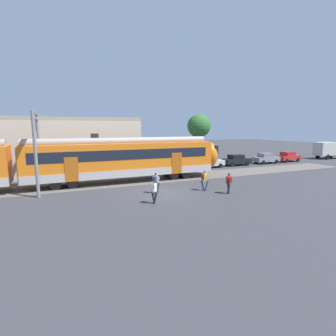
# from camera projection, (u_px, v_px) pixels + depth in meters

# --- Properties ---
(ground_plane) EXTENTS (160.00, 160.00, 0.00)m
(ground_plane) POSITION_uv_depth(u_px,v_px,m) (160.00, 193.00, 21.08)
(ground_plane) COLOR #38383D
(pedestrian_white) EXTENTS (0.48, 0.71, 1.67)m
(pedestrian_white) POSITION_uv_depth(u_px,v_px,m) (154.00, 190.00, 18.14)
(pedestrian_white) COLOR #28282D
(pedestrian_white) RESTS_ON ground
(pedestrian_grey) EXTENTS (0.71, 0.50, 1.67)m
(pedestrian_grey) POSITION_uv_depth(u_px,v_px,m) (156.00, 181.00, 21.06)
(pedestrian_grey) COLOR #28282D
(pedestrian_grey) RESTS_ON ground
(pedestrian_yellow) EXTENTS (0.62, 0.58, 1.67)m
(pedestrian_yellow) POSITION_uv_depth(u_px,v_px,m) (204.00, 179.00, 21.93)
(pedestrian_yellow) COLOR navy
(pedestrian_yellow) RESTS_ON ground
(pedestrian_red) EXTENTS (0.54, 0.63, 1.67)m
(pedestrian_red) POSITION_uv_depth(u_px,v_px,m) (229.00, 182.00, 20.89)
(pedestrian_red) COLOR #28282D
(pedestrian_red) RESTS_ON ground
(parked_car_silver) EXTENTS (4.07, 1.89, 1.54)m
(parked_car_silver) POSITION_uv_depth(u_px,v_px,m) (209.00, 162.00, 34.70)
(parked_car_silver) COLOR #B7BABF
(parked_car_silver) RESTS_ON ground
(parked_car_black) EXTENTS (4.03, 1.82, 1.54)m
(parked_car_black) POSITION_uv_depth(u_px,v_px,m) (236.00, 160.00, 36.81)
(parked_car_black) COLOR black
(parked_car_black) RESTS_ON ground
(parked_car_grey) EXTENTS (4.03, 1.82, 1.54)m
(parked_car_grey) POSITION_uv_depth(u_px,v_px,m) (266.00, 158.00, 38.96)
(parked_car_grey) COLOR gray
(parked_car_grey) RESTS_ON ground
(parked_car_red) EXTENTS (4.06, 1.87, 1.54)m
(parked_car_red) POSITION_uv_depth(u_px,v_px,m) (288.00, 157.00, 40.98)
(parked_car_red) COLOR #B22323
(parked_car_red) RESTS_ON ground
(box_truck) EXTENTS (5.36, 2.37, 2.82)m
(box_truck) POSITION_uv_depth(u_px,v_px,m) (329.00, 150.00, 44.88)
(box_truck) COLOR beige
(box_truck) RESTS_ON ground
(catenary_gantry) EXTENTS (0.24, 6.64, 6.53)m
(catenary_gantry) POSITION_uv_depth(u_px,v_px,m) (37.00, 139.00, 22.10)
(catenary_gantry) COLOR gray
(catenary_gantry) RESTS_ON ground
(background_building) EXTENTS (20.47, 5.00, 9.20)m
(background_building) POSITION_uv_depth(u_px,v_px,m) (46.00, 146.00, 28.85)
(background_building) COLOR beige
(background_building) RESTS_ON ground
(street_tree_right) EXTENTS (3.72, 3.72, 7.44)m
(street_tree_right) POSITION_uv_depth(u_px,v_px,m) (199.00, 126.00, 41.79)
(street_tree_right) COLOR brown
(street_tree_right) RESTS_ON ground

